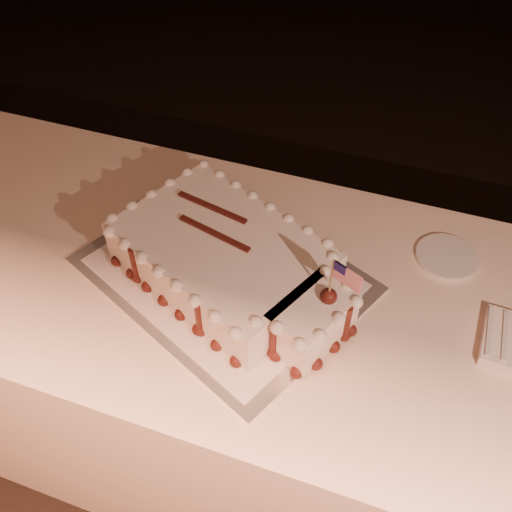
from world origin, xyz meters
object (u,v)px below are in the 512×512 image
(banquet_table, at_px, (263,373))
(sheet_cake, at_px, (232,264))
(side_plate, at_px, (447,257))
(cake_board, at_px, (223,274))

(banquet_table, height_order, sheet_cake, sheet_cake)
(sheet_cake, bearing_deg, side_plate, 27.73)
(sheet_cake, xyz_separation_m, side_plate, (0.45, 0.24, -0.06))
(sheet_cake, relative_size, side_plate, 4.09)
(banquet_table, relative_size, sheet_cake, 4.00)
(side_plate, bearing_deg, sheet_cake, -152.27)
(banquet_table, bearing_deg, sheet_cake, -168.93)
(sheet_cake, bearing_deg, cake_board, 156.07)
(cake_board, distance_m, sheet_cake, 0.07)
(banquet_table, xyz_separation_m, cake_board, (-0.10, -0.00, 0.38))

